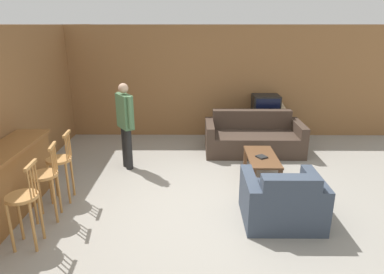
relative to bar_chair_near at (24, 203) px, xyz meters
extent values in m
plane|color=gray|center=(2.14, 0.92, -0.58)|extent=(24.00, 24.00, 0.00)
cube|color=olive|center=(2.14, 4.48, 0.72)|extent=(9.40, 0.08, 2.60)
cube|color=olive|center=(-0.96, 2.20, 0.72)|extent=(0.08, 8.56, 2.60)
cube|color=brown|center=(-0.63, 0.58, -0.13)|extent=(0.47, 2.31, 0.91)
cylinder|color=#B77F42|center=(-0.01, 0.00, 0.09)|extent=(0.40, 0.40, 0.04)
cylinder|color=#B77F42|center=(-0.15, 0.12, -0.26)|extent=(0.04, 0.04, 0.65)
cylinder|color=#B77F42|center=(-0.14, -0.14, -0.26)|extent=(0.04, 0.04, 0.65)
cylinder|color=#B77F42|center=(0.11, 0.14, -0.26)|extent=(0.04, 0.04, 0.65)
cylinder|color=#B77F42|center=(0.12, -0.12, -0.26)|extent=(0.04, 0.04, 0.65)
cylinder|color=#B77F42|center=(0.14, 0.12, 0.29)|extent=(0.02, 0.02, 0.36)
cylinder|color=#B77F42|center=(0.14, 0.05, 0.29)|extent=(0.02, 0.02, 0.36)
cylinder|color=#B77F42|center=(0.15, -0.03, 0.29)|extent=(0.02, 0.02, 0.36)
cylinder|color=#B77F42|center=(0.15, -0.10, 0.29)|extent=(0.02, 0.02, 0.36)
cube|color=#B77F42|center=(0.14, 0.01, 0.49)|extent=(0.06, 0.32, 0.04)
cylinder|color=#B77F42|center=(-0.01, 0.62, 0.09)|extent=(0.43, 0.43, 0.04)
cylinder|color=#B77F42|center=(-0.16, 0.73, -0.26)|extent=(0.04, 0.04, 0.65)
cylinder|color=#B77F42|center=(-0.12, 0.47, -0.26)|extent=(0.04, 0.04, 0.65)
cylinder|color=#B77F42|center=(0.09, 0.77, -0.26)|extent=(0.04, 0.04, 0.65)
cylinder|color=#B77F42|center=(0.13, 0.51, -0.26)|extent=(0.04, 0.04, 0.65)
cylinder|color=#B77F42|center=(0.12, 0.75, 0.29)|extent=(0.02, 0.02, 0.36)
cylinder|color=#B77F42|center=(0.14, 0.68, 0.29)|extent=(0.02, 0.02, 0.36)
cylinder|color=#B77F42|center=(0.15, 0.61, 0.29)|extent=(0.02, 0.02, 0.36)
cylinder|color=#B77F42|center=(0.16, 0.53, 0.29)|extent=(0.02, 0.02, 0.36)
cube|color=#B77F42|center=(0.14, 0.64, 0.49)|extent=(0.08, 0.32, 0.04)
cylinder|color=#B77F42|center=(-0.01, 1.16, 0.09)|extent=(0.40, 0.40, 0.04)
cylinder|color=#B77F42|center=(-0.16, 1.28, -0.26)|extent=(0.04, 0.04, 0.65)
cylinder|color=#B77F42|center=(-0.13, 1.02, -0.26)|extent=(0.04, 0.04, 0.65)
cylinder|color=#B77F42|center=(0.10, 1.30, -0.26)|extent=(0.04, 0.04, 0.65)
cylinder|color=#B77F42|center=(0.13, 1.04, -0.26)|extent=(0.04, 0.04, 0.65)
cylinder|color=#B77F42|center=(0.13, 1.29, 0.29)|extent=(0.02, 0.02, 0.36)
cylinder|color=#B77F42|center=(0.14, 1.21, 0.29)|extent=(0.02, 0.02, 0.36)
cylinder|color=#B77F42|center=(0.15, 1.14, 0.29)|extent=(0.02, 0.02, 0.36)
cylinder|color=#B77F42|center=(0.15, 1.06, 0.29)|extent=(0.02, 0.02, 0.36)
cube|color=#B77F42|center=(0.14, 1.17, 0.49)|extent=(0.06, 0.32, 0.04)
cube|color=#423328|center=(3.28, 3.24, -0.37)|extent=(1.70, 0.96, 0.43)
cube|color=#423328|center=(3.28, 3.61, 0.05)|extent=(1.70, 0.22, 0.41)
cube|color=#423328|center=(2.35, 3.24, -0.25)|extent=(0.16, 0.96, 0.66)
cube|color=#423328|center=(4.21, 3.24, -0.25)|extent=(0.16, 0.96, 0.66)
cube|color=#384251|center=(3.24, 0.61, -0.37)|extent=(0.73, 0.91, 0.43)
cube|color=#384251|center=(3.24, 0.26, 0.04)|extent=(0.73, 0.22, 0.39)
cube|color=#384251|center=(3.68, 0.61, -0.26)|extent=(0.16, 0.91, 0.64)
cube|color=#384251|center=(2.79, 0.61, -0.26)|extent=(0.16, 0.91, 0.64)
cube|color=brown|center=(3.22, 1.96, -0.18)|extent=(0.51, 1.06, 0.04)
cube|color=brown|center=(3.00, 1.47, -0.39)|extent=(0.06, 0.06, 0.39)
cube|color=brown|center=(3.43, 1.47, -0.39)|extent=(0.06, 0.06, 0.39)
cube|color=brown|center=(3.00, 2.45, -0.39)|extent=(0.06, 0.06, 0.39)
cube|color=brown|center=(3.43, 2.45, -0.39)|extent=(0.06, 0.06, 0.39)
cube|color=black|center=(3.69, 4.17, -0.33)|extent=(0.99, 0.45, 0.51)
cube|color=black|center=(3.69, 4.17, 0.20)|extent=(0.61, 0.51, 0.54)
cube|color=black|center=(3.69, 3.92, 0.20)|extent=(0.54, 0.01, 0.47)
cube|color=black|center=(3.19, 1.89, -0.15)|extent=(0.22, 0.22, 0.03)
cylinder|color=brown|center=(4.02, 4.17, -0.06)|extent=(0.16, 0.16, 0.02)
cylinder|color=brown|center=(4.02, 4.17, 0.06)|extent=(0.03, 0.03, 0.21)
cone|color=tan|center=(4.02, 4.17, 0.26)|extent=(0.27, 0.27, 0.19)
cylinder|color=black|center=(0.72, 2.49, -0.19)|extent=(0.13, 0.13, 0.79)
cylinder|color=black|center=(0.80, 2.36, -0.19)|extent=(0.13, 0.13, 0.79)
cube|color=#4C754C|center=(0.76, 2.42, 0.52)|extent=(0.38, 0.45, 0.63)
cylinder|color=#4C754C|center=(0.63, 2.62, 0.55)|extent=(0.09, 0.09, 0.58)
cylinder|color=#4C754C|center=(0.89, 2.23, 0.55)|extent=(0.09, 0.09, 0.58)
sphere|color=tan|center=(0.76, 2.42, 0.94)|extent=(0.18, 0.18, 0.18)
camera|label=1|loc=(2.03, -3.60, 2.05)|focal=32.00mm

